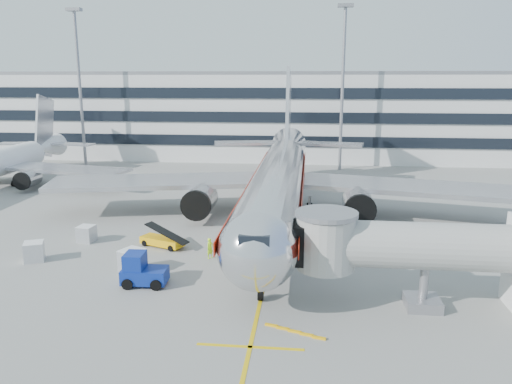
# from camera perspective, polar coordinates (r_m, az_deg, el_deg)

# --- Properties ---
(ground) EXTENTS (180.00, 180.00, 0.00)m
(ground) POSITION_cam_1_polar(r_m,az_deg,el_deg) (41.48, 1.61, -7.57)
(ground) COLOR gray
(ground) RESTS_ON ground
(lead_in_line) EXTENTS (0.25, 70.00, 0.01)m
(lead_in_line) POSITION_cam_1_polar(r_m,az_deg,el_deg) (50.94, 2.50, -3.64)
(lead_in_line) COLOR #E0B60B
(lead_in_line) RESTS_ON ground
(stop_bar) EXTENTS (6.00, 0.25, 0.01)m
(stop_bar) POSITION_cam_1_polar(r_m,az_deg,el_deg) (28.83, -0.69, -17.29)
(stop_bar) COLOR #E0B60B
(stop_bar) RESTS_ON ground
(main_jet) EXTENTS (50.95, 48.70, 16.06)m
(main_jet) POSITION_cam_1_polar(r_m,az_deg,el_deg) (51.58, 2.66, 1.41)
(main_jet) COLOR silver
(main_jet) RESTS_ON ground
(jet_bridge) EXTENTS (17.80, 4.50, 7.00)m
(jet_bridge) POSITION_cam_1_polar(r_m,az_deg,el_deg) (33.81, 21.69, -6.37)
(jet_bridge) COLOR silver
(jet_bridge) RESTS_ON ground
(terminal) EXTENTS (150.00, 24.25, 15.60)m
(terminal) POSITION_cam_1_polar(r_m,az_deg,el_deg) (96.97, 4.37, 8.91)
(terminal) COLOR silver
(terminal) RESTS_ON ground
(light_mast_west) EXTENTS (2.40, 1.20, 25.45)m
(light_mast_west) POSITION_cam_1_polar(r_m,az_deg,el_deg) (89.22, -19.58, 12.43)
(light_mast_west) COLOR gray
(light_mast_west) RESTS_ON ground
(light_mast_centre) EXTENTS (2.40, 1.20, 25.45)m
(light_mast_centre) POSITION_cam_1_polar(r_m,az_deg,el_deg) (80.90, 9.91, 12.99)
(light_mast_centre) COLOR gray
(light_mast_centre) RESTS_ON ground
(belt_loader) EXTENTS (4.22, 2.83, 2.00)m
(belt_loader) POSITION_cam_1_polar(r_m,az_deg,el_deg) (44.80, -10.67, -5.45)
(belt_loader) COLOR #F0AD0A
(belt_loader) RESTS_ON ground
(baggage_tug) EXTENTS (3.24, 2.15, 2.38)m
(baggage_tug) POSITION_cam_1_polar(r_m,az_deg,el_deg) (36.95, -12.92, -8.81)
(baggage_tug) COLOR navy
(baggage_tug) RESTS_ON ground
(cargo_container_left) EXTENTS (1.54, 1.54, 1.47)m
(cargo_container_left) POSITION_cam_1_polar(r_m,az_deg,el_deg) (47.83, -18.81, -4.53)
(cargo_container_left) COLOR silver
(cargo_container_left) RESTS_ON ground
(cargo_container_right) EXTENTS (1.95, 1.95, 1.58)m
(cargo_container_right) POSITION_cam_1_polar(r_m,az_deg,el_deg) (44.42, -24.02, -6.23)
(cargo_container_right) COLOR silver
(cargo_container_right) RESTS_ON ground
(cargo_container_front) EXTENTS (2.15, 2.15, 1.72)m
(cargo_container_front) POSITION_cam_1_polar(r_m,az_deg,el_deg) (39.67, -13.93, -7.60)
(cargo_container_front) COLOR silver
(cargo_container_front) RESTS_ON ground
(ramp_worker) EXTENTS (0.71, 0.74, 1.71)m
(ramp_worker) POSITION_cam_1_polar(r_m,az_deg,el_deg) (41.36, -5.28, -6.42)
(ramp_worker) COLOR #C1FF1A
(ramp_worker) RESTS_ON ground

